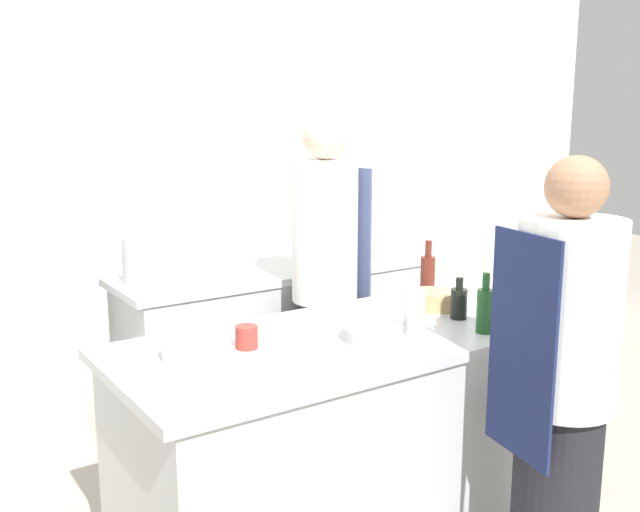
# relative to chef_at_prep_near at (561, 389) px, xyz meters

# --- Properties ---
(wall_back) EXTENTS (8.00, 0.06, 2.80)m
(wall_back) POSITION_rel_chef_at_prep_near_xyz_m (-0.30, 2.85, 0.59)
(wall_back) COLOR silver
(wall_back) RESTS_ON ground_plane
(prep_counter) EXTENTS (2.09, 0.85, 0.89)m
(prep_counter) POSITION_rel_chef_at_prep_near_xyz_m (-0.30, 0.72, -0.36)
(prep_counter) COLOR #B7BABC
(prep_counter) RESTS_ON ground_plane
(pass_counter) EXTENTS (1.86, 0.59, 0.89)m
(pass_counter) POSITION_rel_chef_at_prep_near_xyz_m (-0.00, 1.97, -0.36)
(pass_counter) COLOR #B7BABC
(pass_counter) RESTS_ON ground_plane
(chef_at_prep_near) EXTENTS (0.40, 0.39, 1.62)m
(chef_at_prep_near) POSITION_rel_chef_at_prep_near_xyz_m (0.00, 0.00, 0.00)
(chef_at_prep_near) COLOR black
(chef_at_prep_near) RESTS_ON ground_plane
(chef_at_stove) EXTENTS (0.37, 0.36, 1.75)m
(chef_at_stove) POSITION_rel_chef_at_prep_near_xyz_m (0.01, 1.48, 0.08)
(chef_at_stove) COLOR black
(chef_at_stove) RESTS_ON ground_plane
(bottle_olive_oil) EXTENTS (0.07, 0.07, 0.25)m
(bottle_olive_oil) POSITION_rel_chef_at_prep_near_xyz_m (0.07, 0.43, 0.18)
(bottle_olive_oil) COLOR #19471E
(bottle_olive_oil) RESTS_ON prep_counter
(bottle_vinegar) EXTENTS (0.07, 0.07, 0.18)m
(bottle_vinegar) POSITION_rel_chef_at_prep_near_xyz_m (0.12, 0.64, 0.15)
(bottle_vinegar) COLOR black
(bottle_vinegar) RESTS_ON prep_counter
(bottle_wine) EXTENTS (0.08, 0.08, 0.22)m
(bottle_wine) POSITION_rel_chef_at_prep_near_xyz_m (0.25, 0.39, 0.17)
(bottle_wine) COLOR #2D5175
(bottle_wine) RESTS_ON prep_counter
(bottle_cooking_oil) EXTENTS (0.07, 0.07, 0.28)m
(bottle_cooking_oil) POSITION_rel_chef_at_prep_near_xyz_m (0.25, 0.97, 0.19)
(bottle_cooking_oil) COLOR #5B2319
(bottle_cooking_oil) RESTS_ON prep_counter
(bottle_sauce) EXTENTS (0.09, 0.09, 0.26)m
(bottle_sauce) POSITION_rel_chef_at_prep_near_xyz_m (-0.18, 0.58, 0.18)
(bottle_sauce) COLOR silver
(bottle_sauce) RESTS_ON prep_counter
(bowl_mixing_large) EXTENTS (0.20, 0.20, 0.08)m
(bowl_mixing_large) POSITION_rel_chef_at_prep_near_xyz_m (0.15, 0.81, 0.12)
(bowl_mixing_large) COLOR tan
(bowl_mixing_large) RESTS_ON prep_counter
(bowl_prep_small) EXTENTS (0.24, 0.24, 0.05)m
(bowl_prep_small) POSITION_rel_chef_at_prep_near_xyz_m (-0.36, 0.62, 0.11)
(bowl_prep_small) COLOR #B7BABC
(bowl_prep_small) RESTS_ON prep_counter
(bowl_ceramic_blue) EXTENTS (0.24, 0.24, 0.07)m
(bowl_ceramic_blue) POSITION_rel_chef_at_prep_near_xyz_m (-1.02, 0.80, 0.12)
(bowl_ceramic_blue) COLOR white
(bowl_ceramic_blue) RESTS_ON prep_counter
(cup) EXTENTS (0.08, 0.08, 0.09)m
(cup) POSITION_rel_chef_at_prep_near_xyz_m (-0.82, 0.79, 0.13)
(cup) COLOR #B2382D
(cup) RESTS_ON prep_counter
(cutting_board) EXTENTS (0.35, 0.27, 0.01)m
(cutting_board) POSITION_rel_chef_at_prep_near_xyz_m (0.45, 0.52, 0.09)
(cutting_board) COLOR white
(cutting_board) RESTS_ON prep_counter
(stockpot) EXTENTS (0.23, 0.23, 0.24)m
(stockpot) POSITION_rel_chef_at_prep_near_xyz_m (-0.75, 2.04, 0.20)
(stockpot) COLOR #B7BABC
(stockpot) RESTS_ON pass_counter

